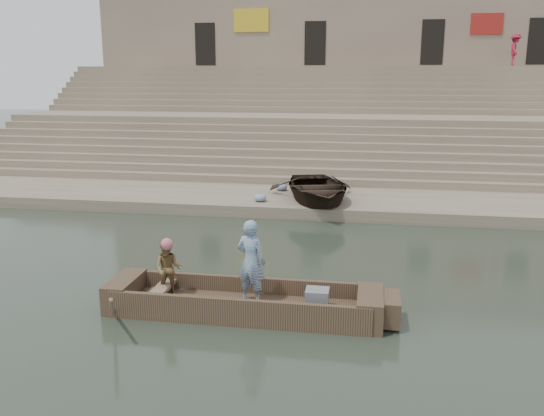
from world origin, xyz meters
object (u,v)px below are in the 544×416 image
(main_rowboat, at_px, (243,308))
(standing_man, at_px, (251,261))
(pedestrian, at_px, (515,50))
(beached_rowboat, at_px, (317,188))
(television, at_px, (317,299))
(rowing_man, at_px, (168,269))

(main_rowboat, bearing_deg, standing_man, 35.20)
(main_rowboat, height_order, pedestrian, pedestrian)
(standing_man, height_order, beached_rowboat, standing_man)
(television, bearing_deg, standing_man, 175.38)
(pedestrian, bearing_deg, standing_man, 166.96)
(standing_man, bearing_deg, rowing_man, 16.46)
(standing_man, distance_m, television, 1.51)
(television, distance_m, beached_rowboat, 9.13)
(beached_rowboat, bearing_deg, rowing_man, -119.29)
(standing_man, bearing_deg, television, -166.89)
(rowing_man, height_order, television, rowing_man)
(main_rowboat, xyz_separation_m, beached_rowboat, (0.65, 9.08, 0.74))
(main_rowboat, distance_m, standing_man, 1.00)
(pedestrian, bearing_deg, main_rowboat, 166.74)
(beached_rowboat, bearing_deg, main_rowboat, -109.07)
(television, bearing_deg, pedestrian, 70.08)
(main_rowboat, height_order, beached_rowboat, beached_rowboat)
(standing_man, xyz_separation_m, television, (1.35, -0.11, -0.67))
(rowing_man, relative_size, pedestrian, 0.68)
(television, height_order, beached_rowboat, beached_rowboat)
(standing_man, relative_size, rowing_man, 1.46)
(standing_man, height_order, rowing_man, standing_man)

